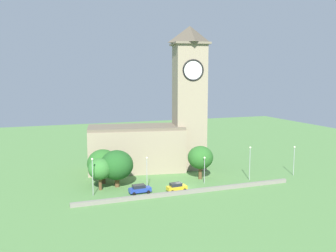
{
  "coord_description": "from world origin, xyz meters",
  "views": [
    {
      "loc": [
        -29.1,
        -71.2,
        24.16
      ],
      "look_at": [
        -0.68,
        7.11,
        12.68
      ],
      "focal_mm": 39.56,
      "sensor_mm": 36.0,
      "label": 1
    }
  ],
  "objects_px": {
    "streetlamp_west_mid": "(147,168)",
    "streetlamp_central": "(204,165)",
    "tree_churchyard": "(103,163)",
    "car_yellow": "(176,187)",
    "streetlamp_west_end": "(93,171)",
    "tree_riverside_east": "(100,169)",
    "car_blue": "(140,189)",
    "streetlamp_east_mid": "(250,158)",
    "church": "(159,127)",
    "tree_riverside_west": "(117,165)",
    "streetlamp_east_end": "(294,156)",
    "tree_by_tower": "(200,158)"
  },
  "relations": [
    {
      "from": "streetlamp_east_end",
      "to": "tree_riverside_east",
      "type": "xyz_separation_m",
      "value": [
        -46.2,
        4.35,
        -0.26
      ]
    },
    {
      "from": "tree_churchyard",
      "to": "streetlamp_west_mid",
      "type": "bearing_deg",
      "value": -47.15
    },
    {
      "from": "car_blue",
      "to": "tree_riverside_west",
      "type": "xyz_separation_m",
      "value": [
        -3.41,
        5.99,
        3.92
      ]
    },
    {
      "from": "streetlamp_central",
      "to": "tree_riverside_east",
      "type": "xyz_separation_m",
      "value": [
        -22.81,
        3.19,
        0.36
      ]
    },
    {
      "from": "church",
      "to": "streetlamp_east_end",
      "type": "distance_m",
      "value": 34.11
    },
    {
      "from": "tree_riverside_west",
      "to": "car_blue",
      "type": "bearing_deg",
      "value": -60.34
    },
    {
      "from": "tree_riverside_east",
      "to": "car_blue",
      "type": "bearing_deg",
      "value": -35.06
    },
    {
      "from": "streetlamp_east_end",
      "to": "tree_riverside_west",
      "type": "xyz_separation_m",
      "value": [
        -42.4,
        5.28,
        0.08
      ]
    },
    {
      "from": "car_yellow",
      "to": "streetlamp_east_end",
      "type": "height_order",
      "value": "streetlamp_east_end"
    },
    {
      "from": "streetlamp_west_end",
      "to": "car_blue",
      "type": "bearing_deg",
      "value": -11.05
    },
    {
      "from": "car_blue",
      "to": "streetlamp_east_end",
      "type": "relative_size",
      "value": 0.64
    },
    {
      "from": "tree_churchyard",
      "to": "streetlamp_west_end",
      "type": "bearing_deg",
      "value": -113.65
    },
    {
      "from": "car_yellow",
      "to": "streetlamp_east_end",
      "type": "relative_size",
      "value": 0.6
    },
    {
      "from": "streetlamp_east_mid",
      "to": "tree_churchyard",
      "type": "xyz_separation_m",
      "value": [
        -32.43,
        8.88,
        -0.57
      ]
    },
    {
      "from": "streetlamp_east_end",
      "to": "car_yellow",
      "type": "bearing_deg",
      "value": -176.28
    },
    {
      "from": "streetlamp_central",
      "to": "tree_riverside_west",
      "type": "xyz_separation_m",
      "value": [
        -19.01,
        4.12,
        0.7
      ]
    },
    {
      "from": "streetlamp_east_end",
      "to": "tree_by_tower",
      "type": "distance_m",
      "value": 23.23
    },
    {
      "from": "streetlamp_west_end",
      "to": "streetlamp_east_end",
      "type": "height_order",
      "value": "streetlamp_west_end"
    },
    {
      "from": "streetlamp_west_mid",
      "to": "tree_riverside_east",
      "type": "xyz_separation_m",
      "value": [
        -9.19,
        3.76,
        -0.3
      ]
    },
    {
      "from": "streetlamp_east_mid",
      "to": "car_blue",
      "type": "bearing_deg",
      "value": -178.3
    },
    {
      "from": "streetlamp_west_end",
      "to": "car_yellow",
      "type": "bearing_deg",
      "value": -10.5
    },
    {
      "from": "streetlamp_east_end",
      "to": "tree_riverside_east",
      "type": "distance_m",
      "value": 46.41
    },
    {
      "from": "church",
      "to": "streetlamp_central",
      "type": "relative_size",
      "value": 5.97
    },
    {
      "from": "streetlamp_west_end",
      "to": "streetlamp_east_mid",
      "type": "bearing_deg",
      "value": -1.61
    },
    {
      "from": "tree_riverside_west",
      "to": "tree_by_tower",
      "type": "relative_size",
      "value": 1.03
    },
    {
      "from": "car_yellow",
      "to": "streetlamp_west_end",
      "type": "distance_m",
      "value": 17.67
    },
    {
      "from": "car_blue",
      "to": "streetlamp_west_end",
      "type": "distance_m",
      "value": 10.3
    },
    {
      "from": "streetlamp_west_end",
      "to": "tree_riverside_east",
      "type": "xyz_separation_m",
      "value": [
        2.02,
        3.26,
        -0.59
      ]
    },
    {
      "from": "car_blue",
      "to": "streetlamp_west_mid",
      "type": "xyz_separation_m",
      "value": [
        1.98,
        1.3,
        3.89
      ]
    },
    {
      "from": "streetlamp_central",
      "to": "tree_riverside_east",
      "type": "bearing_deg",
      "value": 172.03
    },
    {
      "from": "streetlamp_central",
      "to": "tree_churchyard",
      "type": "distance_m",
      "value": 22.77
    },
    {
      "from": "church",
      "to": "tree_riverside_west",
      "type": "relative_size",
      "value": 4.5
    },
    {
      "from": "car_blue",
      "to": "streetlamp_east_end",
      "type": "bearing_deg",
      "value": 1.05
    },
    {
      "from": "streetlamp_west_end",
      "to": "tree_riverside_west",
      "type": "xyz_separation_m",
      "value": [
        5.83,
        4.19,
        -0.25
      ]
    },
    {
      "from": "church",
      "to": "streetlamp_west_mid",
      "type": "bearing_deg",
      "value": -116.35
    },
    {
      "from": "streetlamp_west_end",
      "to": "tree_riverside_west",
      "type": "distance_m",
      "value": 7.18
    },
    {
      "from": "streetlamp_west_mid",
      "to": "tree_riverside_west",
      "type": "relative_size",
      "value": 0.9
    },
    {
      "from": "car_yellow",
      "to": "streetlamp_west_end",
      "type": "height_order",
      "value": "streetlamp_west_end"
    },
    {
      "from": "streetlamp_east_mid",
      "to": "tree_churchyard",
      "type": "bearing_deg",
      "value": 164.68
    },
    {
      "from": "tree_riverside_east",
      "to": "tree_riverside_west",
      "type": "xyz_separation_m",
      "value": [
        3.81,
        0.93,
        0.34
      ]
    },
    {
      "from": "streetlamp_central",
      "to": "tree_by_tower",
      "type": "xyz_separation_m",
      "value": [
        0.66,
        3.61,
        0.96
      ]
    },
    {
      "from": "car_yellow",
      "to": "streetlamp_east_mid",
      "type": "height_order",
      "value": "streetlamp_east_mid"
    },
    {
      "from": "church",
      "to": "streetlamp_west_mid",
      "type": "distance_m",
      "value": 19.4
    },
    {
      "from": "car_yellow",
      "to": "streetlamp_west_mid",
      "type": "height_order",
      "value": "streetlamp_west_mid"
    },
    {
      "from": "tree_riverside_east",
      "to": "streetlamp_central",
      "type": "bearing_deg",
      "value": -7.97
    },
    {
      "from": "streetlamp_west_mid",
      "to": "streetlamp_east_end",
      "type": "bearing_deg",
      "value": -0.91
    },
    {
      "from": "car_blue",
      "to": "streetlamp_central",
      "type": "xyz_separation_m",
      "value": [
        15.59,
        1.87,
        3.23
      ]
    },
    {
      "from": "streetlamp_west_end",
      "to": "tree_by_tower",
      "type": "height_order",
      "value": "tree_by_tower"
    },
    {
      "from": "streetlamp_west_mid",
      "to": "streetlamp_central",
      "type": "bearing_deg",
      "value": 2.4
    },
    {
      "from": "car_yellow",
      "to": "tree_riverside_east",
      "type": "height_order",
      "value": "tree_riverside_east"
    }
  ]
}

